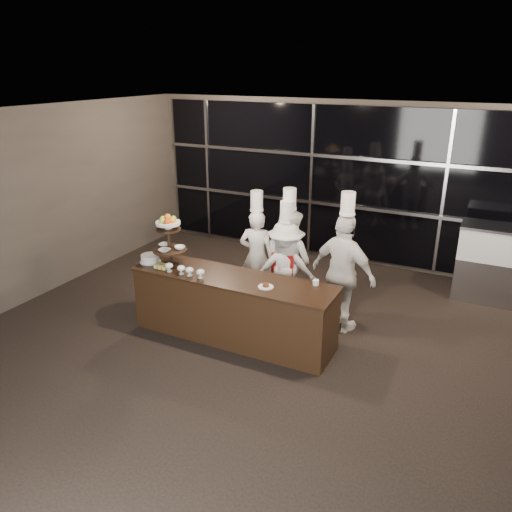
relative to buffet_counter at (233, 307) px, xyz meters
The scene contains 14 objects.
room 1.98m from the buffet_counter, 55.22° to the right, with size 10.00×10.00×10.00m.
window_wall 3.82m from the buffet_counter, 74.75° to the left, with size 8.60×0.10×2.80m.
buffet_counter is the anchor object (origin of this frame).
display_stand 1.33m from the buffet_counter, behind, with size 0.48×0.48×0.74m.
compotes 0.84m from the buffet_counter, 160.04° to the right, with size 0.61×0.11×0.12m.
layer_cake 1.41m from the buffet_counter, behind, with size 0.30×0.30×0.11m.
pastry_squares 1.15m from the buffet_counter, behind, with size 0.20×0.13×0.05m.
small_plate 0.72m from the buffet_counter, 10.53° to the right, with size 0.20×0.20×0.05m.
chef_cup 1.21m from the buffet_counter, 13.00° to the left, with size 0.08×0.08×0.07m, color white.
display_case 4.36m from the buffet_counter, 41.94° to the left, with size 1.38×0.60×1.24m.
chef_a 1.28m from the buffet_counter, 101.37° to the left, with size 0.61×0.47×1.80m.
chef_b 1.19m from the buffet_counter, 72.20° to the left, with size 0.95×0.85×1.93m.
chef_c 1.07m from the buffet_counter, 70.15° to the left, with size 1.08×0.84×1.77m.
chef_d 1.59m from the buffet_counter, 35.60° to the left, with size 1.09×0.70×2.02m.
Camera 1 is at (2.04, -3.92, 3.56)m, focal length 35.00 mm.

